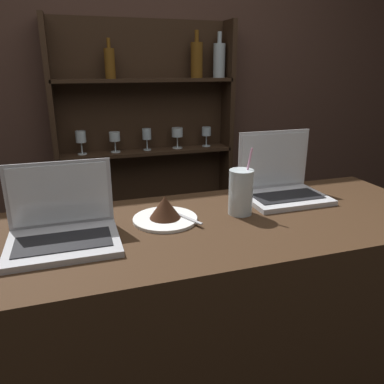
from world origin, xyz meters
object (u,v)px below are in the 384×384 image
laptop_near (63,226)px  cake_plate (165,212)px  laptop_far (281,183)px  water_glass (241,192)px

laptop_near → cake_plate: (0.32, 0.06, -0.01)m
laptop_near → laptop_far: 0.81m
laptop_far → water_glass: (-0.22, -0.11, 0.02)m
laptop_far → cake_plate: bearing=-169.1°
laptop_far → cake_plate: size_ratio=1.42×
laptop_far → cake_plate: laptop_far is taller
laptop_near → laptop_far: bearing=10.5°
cake_plate → water_glass: water_glass is taller
water_glass → laptop_near: bearing=-176.2°
laptop_far → water_glass: 0.25m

